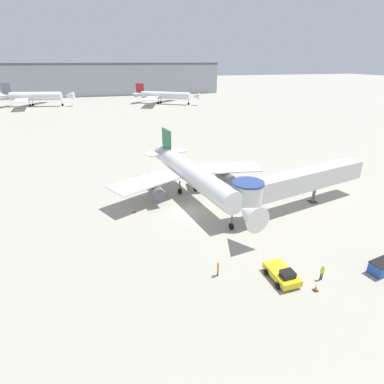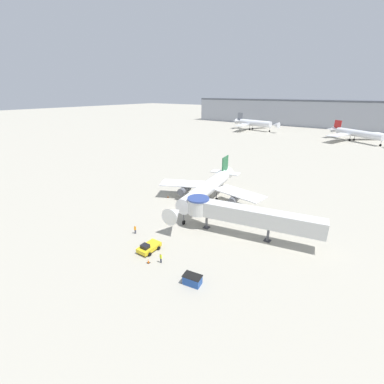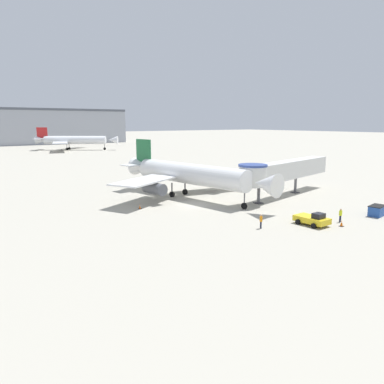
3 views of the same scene
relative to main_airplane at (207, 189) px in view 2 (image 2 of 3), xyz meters
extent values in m
plane|color=#A8A393|center=(-2.47, -4.75, -3.74)|extent=(800.00, 800.00, 0.00)
cylinder|color=white|center=(0.11, -0.71, 0.12)|extent=(6.49, 22.05, 3.18)
cone|color=white|center=(2.25, -14.48, 0.12)|extent=(3.68, 3.94, 3.18)
cone|color=white|center=(-1.73, 11.17, 0.12)|extent=(3.87, 5.20, 3.18)
cube|color=white|center=(-7.29, 0.51, -0.43)|extent=(12.06, 9.30, 0.22)
cube|color=white|center=(6.80, 2.70, -0.43)|extent=(11.71, 6.52, 0.22)
cube|color=#1E6638|center=(-1.70, 10.93, 2.98)|extent=(0.84, 3.90, 4.13)
cube|color=white|center=(-1.77, 11.40, 0.68)|extent=(7.87, 3.86, 0.18)
cylinder|color=#565960|center=(-6.23, -0.55, -1.56)|extent=(2.33, 4.13, 1.75)
cylinder|color=#565960|center=(6.11, 1.36, -1.56)|extent=(2.33, 4.13, 1.75)
cylinder|color=#4C4C51|center=(1.73, -11.13, -2.38)|extent=(0.18, 0.18, 1.83)
cylinder|color=black|center=(1.73, -11.13, -3.29)|extent=(0.39, 0.93, 0.90)
cylinder|color=#4C4C51|center=(-1.72, 1.76, -2.38)|extent=(0.22, 0.22, 1.83)
cylinder|color=black|center=(-1.72, 1.76, -3.29)|extent=(0.53, 0.95, 0.90)
cylinder|color=#4C4C51|center=(1.11, 2.20, -2.38)|extent=(0.22, 0.22, 1.83)
cylinder|color=black|center=(1.11, 2.20, -3.29)|extent=(0.53, 0.95, 0.90)
cube|color=silver|center=(15.04, -7.70, 0.45)|extent=(21.94, 7.05, 2.80)
cylinder|color=silver|center=(4.34, -9.95, 0.45)|extent=(3.90, 3.90, 2.80)
cylinder|color=navy|center=(4.34, -9.95, 2.00)|extent=(4.10, 4.10, 0.30)
cylinder|color=#56565B|center=(6.05, -9.59, -2.35)|extent=(0.44, 0.44, 2.79)
cube|color=#333338|center=(6.05, -9.59, -3.68)|extent=(1.10, 1.10, 0.12)
cylinder|color=#56565B|center=(17.18, -7.25, -2.35)|extent=(0.44, 0.44, 2.79)
cube|color=#333338|center=(17.18, -7.25, -3.68)|extent=(1.10, 1.10, 0.12)
cube|color=yellow|center=(2.60, -21.46, -3.11)|extent=(2.18, 3.92, 0.66)
cube|color=black|center=(2.62, -22.33, -2.49)|extent=(1.28, 1.11, 0.59)
cylinder|color=black|center=(1.56, -22.55, -3.44)|extent=(0.35, 0.61, 0.60)
cylinder|color=black|center=(3.69, -22.50, -3.44)|extent=(0.35, 0.61, 0.60)
cylinder|color=black|center=(1.51, -20.42, -3.44)|extent=(0.35, 0.61, 0.60)
cylinder|color=black|center=(3.64, -20.37, -3.44)|extent=(0.35, 0.61, 0.60)
cube|color=#234C9E|center=(12.90, -23.64, -3.11)|extent=(2.57, 1.82, 1.26)
cube|color=black|center=(12.90, -23.64, -2.44)|extent=(2.72, 1.93, 0.08)
cube|color=black|center=(-9.77, -2.60, -3.72)|extent=(0.40, 0.40, 0.04)
cone|color=orange|center=(-9.77, -2.60, -3.39)|extent=(0.27, 0.27, 0.62)
cylinder|color=white|center=(-9.77, -2.60, -3.32)|extent=(0.15, 0.15, 0.07)
cube|color=black|center=(4.81, -23.89, -3.72)|extent=(0.45, 0.45, 0.04)
cone|color=orange|center=(4.81, -23.89, -3.35)|extent=(0.31, 0.31, 0.71)
cylinder|color=white|center=(4.81, -23.89, -3.26)|extent=(0.17, 0.17, 0.09)
cylinder|color=#1E2338|center=(6.25, -22.71, -3.34)|extent=(0.12, 0.12, 0.80)
cylinder|color=#1E2338|center=(6.42, -22.73, -3.34)|extent=(0.12, 0.12, 0.80)
cube|color=#D1E019|center=(6.34, -22.72, -2.62)|extent=(0.34, 0.23, 0.63)
sphere|color=tan|center=(6.34, -22.72, -2.20)|extent=(0.22, 0.22, 0.22)
cylinder|color=#1E2338|center=(-3.28, -19.02, -3.35)|extent=(0.12, 0.12, 0.79)
cylinder|color=#1E2338|center=(-3.33, -19.18, -3.35)|extent=(0.12, 0.12, 0.79)
cube|color=orange|center=(-3.31, -19.10, -2.64)|extent=(0.28, 0.36, 0.63)
sphere|color=tan|center=(-3.31, -19.10, -2.22)|extent=(0.21, 0.21, 0.21)
cylinder|color=silver|center=(-40.27, 121.08, 0.95)|extent=(23.56, 8.53, 3.86)
cone|color=silver|center=(-25.30, 117.95, 0.95)|extent=(4.94, 4.64, 3.86)
cone|color=silver|center=(-52.97, 123.74, 0.95)|extent=(6.45, 4.96, 3.86)
cube|color=silver|center=(-45.19, 112.40, 0.28)|extent=(6.93, 15.64, 0.22)
cube|color=silver|center=(-41.30, 131.01, 0.28)|extent=(12.15, 15.79, 0.22)
cube|color=slate|center=(-52.69, 123.68, 4.42)|extent=(4.28, 1.12, 5.01)
cube|color=silver|center=(-53.26, 123.80, 1.63)|extent=(5.07, 10.70, 0.18)
cylinder|color=#4C4C51|center=(-29.08, 118.74, -2.09)|extent=(0.18, 0.18, 2.22)
cylinder|color=black|center=(-29.08, 118.74, -3.19)|extent=(1.13, 0.48, 1.10)
cylinder|color=#4C4C51|center=(-43.47, 119.98, -2.09)|extent=(0.22, 0.22, 2.22)
cylinder|color=black|center=(-43.47, 119.98, -3.19)|extent=(1.16, 0.62, 1.10)
cylinder|color=#4C4C51|center=(-42.76, 123.38, -2.09)|extent=(0.22, 0.22, 2.22)
cylinder|color=black|center=(-42.76, 123.38, -3.19)|extent=(1.16, 0.62, 1.10)
cylinder|color=silver|center=(20.10, 111.82, 0.49)|extent=(23.10, 17.58, 3.43)
cone|color=silver|center=(8.55, 119.89, 0.49)|extent=(6.17, 5.75, 3.43)
cube|color=silver|center=(11.92, 105.75, -0.11)|extent=(9.94, 16.82, 0.22)
cube|color=silver|center=(22.99, 121.58, -0.11)|extent=(16.03, 14.01, 0.22)
cube|color=#B21E1E|center=(8.76, 119.74, 3.57)|extent=(3.83, 2.78, 4.45)
cube|color=silver|center=(8.34, 120.03, 1.09)|extent=(8.78, 10.67, 0.18)
cylinder|color=#4C4C51|center=(30.20, 104.76, -2.21)|extent=(0.18, 0.18, 1.97)
cylinder|color=black|center=(30.20, 104.76, -3.19)|extent=(1.05, 0.84, 1.10)
cylinder|color=#4C4C51|center=(16.57, 112.40, -2.21)|extent=(0.22, 0.22, 1.97)
cylinder|color=black|center=(16.57, 112.40, -3.19)|extent=(1.13, 0.96, 1.10)
cylinder|color=#4C4C51|center=(18.34, 114.93, -2.21)|extent=(0.22, 0.22, 1.97)
cylinder|color=black|center=(18.34, 114.93, -3.19)|extent=(1.13, 0.96, 1.10)
cube|color=#999EA8|center=(-21.19, 170.25, 5.10)|extent=(173.04, 27.34, 17.69)
cube|color=#4C515B|center=(-21.19, 170.25, 14.55)|extent=(173.04, 27.89, 1.20)
camera|label=1|loc=(-13.01, -41.78, 16.37)|focal=28.00mm
camera|label=2|loc=(29.22, -46.15, 20.55)|focal=24.00mm
camera|label=3|loc=(-33.19, -47.43, 8.00)|focal=35.00mm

